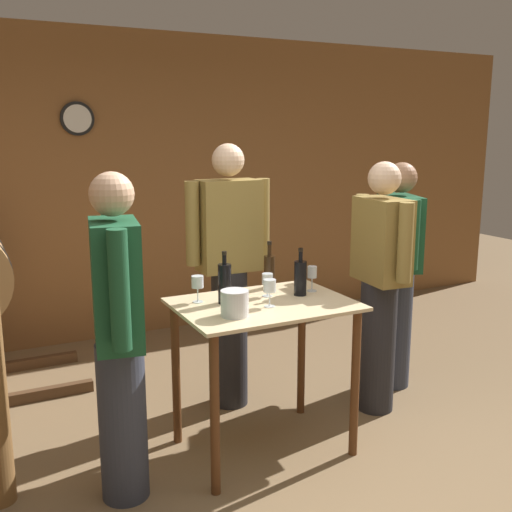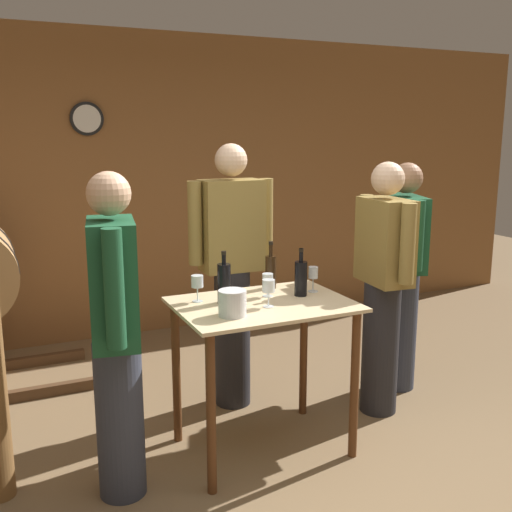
% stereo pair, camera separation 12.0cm
% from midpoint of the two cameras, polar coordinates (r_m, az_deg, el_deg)
% --- Properties ---
extents(ground_plane, '(14.00, 14.00, 0.00)m').
position_cam_midpoint_polar(ground_plane, '(3.33, 4.56, -21.82)').
color(ground_plane, brown).
extents(back_wall, '(8.40, 0.08, 2.70)m').
position_cam_midpoint_polar(back_wall, '(5.52, -11.28, 6.49)').
color(back_wall, brown).
rests_on(back_wall, ground_plane).
extents(tasting_table, '(0.98, 0.71, 0.90)m').
position_cam_midpoint_polar(tasting_table, '(3.44, -0.26, -7.38)').
color(tasting_table, beige).
rests_on(tasting_table, ground_plane).
extents(wine_bottle_far_left, '(0.08, 0.08, 0.30)m').
position_cam_midpoint_polar(wine_bottle_far_left, '(3.35, -4.03, -2.56)').
color(wine_bottle_far_left, black).
rests_on(wine_bottle_far_left, tasting_table).
extents(wine_bottle_left, '(0.07, 0.07, 0.29)m').
position_cam_midpoint_polar(wine_bottle_left, '(3.67, 0.34, -1.37)').
color(wine_bottle_left, black).
rests_on(wine_bottle_left, tasting_table).
extents(wine_bottle_center, '(0.07, 0.07, 0.28)m').
position_cam_midpoint_polar(wine_bottle_center, '(3.51, 3.27, -2.02)').
color(wine_bottle_center, black).
rests_on(wine_bottle_center, tasting_table).
extents(wine_glass_near_left, '(0.07, 0.07, 0.15)m').
position_cam_midpoint_polar(wine_glass_near_left, '(3.38, -6.61, -2.56)').
color(wine_glass_near_left, silver).
rests_on(wine_glass_near_left, tasting_table).
extents(wine_glass_near_center, '(0.07, 0.07, 0.15)m').
position_cam_midpoint_polar(wine_glass_near_center, '(3.27, 0.26, -2.94)').
color(wine_glass_near_center, silver).
rests_on(wine_glass_near_center, tasting_table).
extents(wine_glass_near_right, '(0.06, 0.06, 0.14)m').
position_cam_midpoint_polar(wine_glass_near_right, '(3.48, 0.10, -2.29)').
color(wine_glass_near_right, silver).
rests_on(wine_glass_near_right, tasting_table).
extents(wine_glass_far_side, '(0.06, 0.06, 0.15)m').
position_cam_midpoint_polar(wine_glass_far_side, '(3.60, 4.42, -1.66)').
color(wine_glass_far_side, silver).
rests_on(wine_glass_far_side, tasting_table).
extents(ice_bucket, '(0.15, 0.15, 0.14)m').
position_cam_midpoint_polar(ice_bucket, '(3.13, -3.15, -4.52)').
color(ice_bucket, silver).
rests_on(ice_bucket, tasting_table).
extents(person_host, '(0.25, 0.59, 1.66)m').
position_cam_midpoint_polar(person_host, '(3.96, 10.87, -2.54)').
color(person_host, '#232328').
rests_on(person_host, ground_plane).
extents(person_visitor_with_scarf, '(0.29, 0.58, 1.66)m').
position_cam_midpoint_polar(person_visitor_with_scarf, '(3.02, -14.08, -7.16)').
color(person_visitor_with_scarf, '#333847').
rests_on(person_visitor_with_scarf, ground_plane).
extents(person_visitor_bearded, '(0.34, 0.56, 1.63)m').
position_cam_midpoint_polar(person_visitor_bearded, '(4.38, 12.55, -1.43)').
color(person_visitor_bearded, '#333847').
rests_on(person_visitor_bearded, ground_plane).
extents(person_visitor_near_door, '(0.59, 0.24, 1.77)m').
position_cam_midpoint_polar(person_visitor_near_door, '(3.96, -3.45, -1.42)').
color(person_visitor_near_door, '#232328').
rests_on(person_visitor_near_door, ground_plane).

